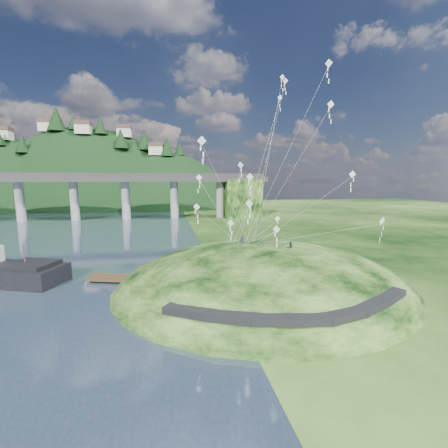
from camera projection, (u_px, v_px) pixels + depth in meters
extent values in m
plane|color=black|center=(198.00, 296.00, 32.54)|extent=(320.00, 320.00, 0.00)
ellipsoid|color=black|center=(263.00, 297.00, 36.14)|extent=(36.00, 32.00, 13.00)
cube|color=black|center=(189.00, 311.00, 24.20)|extent=(4.32, 3.62, 0.71)
cube|color=black|center=(229.00, 316.00, 23.12)|extent=(4.10, 2.97, 0.61)
cube|color=black|center=(270.00, 318.00, 22.69)|extent=(3.85, 2.37, 0.62)
cube|color=black|center=(310.00, 318.00, 22.80)|extent=(3.62, 1.83, 0.66)
cube|color=black|center=(344.00, 314.00, 23.53)|extent=(3.82, 2.27, 0.68)
cube|color=black|center=(370.00, 305.00, 24.99)|extent=(4.11, 2.97, 0.71)
cube|color=black|center=(389.00, 296.00, 27.03)|extent=(4.26, 3.43, 0.66)
cube|color=#2D2B2B|center=(9.00, 179.00, 89.81)|extent=(160.00, 9.00, 1.60)
cube|color=#2D2B2B|center=(8.00, 174.00, 89.61)|extent=(160.00, 0.40, 1.20)
cube|color=#2D2B2B|center=(15.00, 175.00, 93.80)|extent=(160.00, 0.40, 1.20)
cylinder|color=gray|center=(20.00, 201.00, 91.18)|extent=(2.60, 2.60, 13.00)
cylinder|color=gray|center=(74.00, 200.00, 93.98)|extent=(2.60, 2.60, 13.00)
cylinder|color=gray|center=(126.00, 200.00, 96.77)|extent=(2.60, 2.60, 13.00)
cylinder|color=gray|center=(174.00, 199.00, 99.57)|extent=(2.60, 2.60, 13.00)
cylinder|color=gray|center=(220.00, 199.00, 102.36)|extent=(2.60, 2.60, 13.00)
cube|color=black|center=(241.00, 198.00, 103.72)|extent=(12.00, 11.00, 13.00)
ellipsoid|color=black|center=(2.00, 226.00, 136.41)|extent=(84.00, 60.00, 80.00)
ellipsoid|color=black|center=(93.00, 218.00, 148.81)|extent=(96.00, 68.00, 88.00)
ellipsoid|color=black|center=(165.00, 227.00, 147.91)|extent=(76.00, 56.00, 72.00)
cone|color=black|center=(22.00, 144.00, 121.07)|extent=(5.29, 5.29, 6.96)
cone|color=black|center=(56.00, 119.00, 129.54)|extent=(8.01, 8.01, 10.54)
cone|color=black|center=(73.00, 122.00, 130.45)|extent=(4.97, 4.97, 6.54)
cone|color=black|center=(100.00, 125.00, 130.72)|extent=(5.83, 5.83, 7.67)
cone|color=black|center=(121.00, 138.00, 128.38)|extent=(6.47, 6.47, 8.51)
cone|color=black|center=(144.00, 140.00, 136.67)|extent=(7.13, 7.13, 9.38)
cone|color=black|center=(167.00, 146.00, 134.14)|extent=(6.56, 6.56, 8.63)
cone|color=black|center=(179.00, 148.00, 140.68)|extent=(4.88, 4.88, 6.42)
cube|color=beige|center=(3.00, 135.00, 124.48)|extent=(6.00, 5.00, 4.00)
cube|color=#51372E|center=(2.00, 129.00, 124.10)|extent=(6.40, 5.40, 1.60)
cube|color=beige|center=(47.00, 127.00, 132.36)|extent=(6.00, 5.00, 4.00)
cube|color=#51372E|center=(47.00, 121.00, 131.98)|extent=(6.40, 5.40, 1.60)
cube|color=beige|center=(83.00, 130.00, 127.88)|extent=(6.00, 5.00, 4.00)
cube|color=#51372E|center=(83.00, 123.00, 127.50)|extent=(6.40, 5.40, 1.60)
cube|color=beige|center=(124.00, 133.00, 136.62)|extent=(6.00, 5.00, 4.00)
cube|color=#51372E|center=(124.00, 127.00, 136.24)|extent=(6.40, 5.40, 1.60)
cube|color=beige|center=(156.00, 151.00, 134.49)|extent=(6.00, 5.00, 4.00)
cube|color=#51372E|center=(156.00, 145.00, 134.10)|extent=(6.40, 5.40, 1.60)
cube|color=black|center=(31.00, 264.00, 35.98)|extent=(6.28, 5.77, 0.51)
cylinder|color=#2D2B2B|center=(24.00, 255.00, 35.96)|extent=(0.21, 0.21, 2.56)
cube|color=#3C2918|center=(147.00, 279.00, 36.93)|extent=(14.72, 6.30, 0.37)
cylinder|color=#3C2918|center=(98.00, 279.00, 37.58)|extent=(0.31, 0.31, 1.05)
cylinder|color=#3C2918|center=(122.00, 280.00, 37.27)|extent=(0.31, 0.31, 1.05)
cylinder|color=#3C2918|center=(147.00, 281.00, 36.97)|extent=(0.31, 0.31, 1.05)
cylinder|color=#3C2918|center=(172.00, 282.00, 36.66)|extent=(0.31, 0.31, 1.05)
cylinder|color=#3C2918|center=(197.00, 282.00, 36.35)|extent=(0.31, 0.31, 1.05)
imported|color=#242831|center=(242.00, 236.00, 36.43)|extent=(0.72, 0.57, 1.74)
imported|color=#242831|center=(290.00, 241.00, 33.95)|extent=(0.80, 0.67, 1.48)
cube|color=white|center=(231.00, 223.00, 35.40)|extent=(0.72, 0.53, 0.85)
cube|color=white|center=(231.00, 228.00, 35.49)|extent=(0.11, 0.07, 0.49)
cube|color=white|center=(231.00, 233.00, 35.58)|extent=(0.11, 0.07, 0.49)
cube|color=white|center=(231.00, 238.00, 35.66)|extent=(0.11, 0.07, 0.49)
cube|color=white|center=(352.00, 174.00, 27.43)|extent=(0.68, 0.15, 0.68)
cube|color=white|center=(352.00, 180.00, 27.50)|extent=(0.09, 0.03, 0.40)
cube|color=white|center=(352.00, 185.00, 27.57)|extent=(0.09, 0.03, 0.40)
cube|color=white|center=(351.00, 190.00, 27.63)|extent=(0.09, 0.03, 0.40)
cube|color=white|center=(331.00, 104.00, 26.86)|extent=(0.69, 0.15, 0.69)
cube|color=white|center=(330.00, 110.00, 26.93)|extent=(0.09, 0.03, 0.40)
cube|color=white|center=(330.00, 116.00, 26.99)|extent=(0.09, 0.03, 0.40)
cube|color=white|center=(330.00, 121.00, 27.06)|extent=(0.09, 0.03, 0.40)
cube|color=white|center=(241.00, 165.00, 32.05)|extent=(0.47, 0.65, 0.74)
cube|color=white|center=(240.00, 170.00, 32.13)|extent=(0.09, 0.08, 0.45)
cube|color=white|center=(240.00, 175.00, 32.20)|extent=(0.09, 0.08, 0.45)
cube|color=white|center=(240.00, 181.00, 32.28)|extent=(0.09, 0.08, 0.45)
cube|color=white|center=(382.00, 221.00, 29.28)|extent=(0.83, 0.41, 0.87)
cube|color=white|center=(382.00, 228.00, 29.37)|extent=(0.10, 0.09, 0.52)
cube|color=white|center=(381.00, 234.00, 29.46)|extent=(0.10, 0.09, 0.52)
cube|color=white|center=(381.00, 240.00, 29.55)|extent=(0.10, 0.09, 0.52)
cube|color=white|center=(329.00, 63.00, 28.54)|extent=(0.50, 0.60, 0.72)
cube|color=white|center=(329.00, 69.00, 28.62)|extent=(0.09, 0.07, 0.43)
cube|color=white|center=(328.00, 75.00, 28.69)|extent=(0.09, 0.07, 0.43)
cube|color=white|center=(328.00, 81.00, 28.77)|extent=(0.09, 0.07, 0.43)
cube|color=white|center=(282.00, 77.00, 42.10)|extent=(0.77, 0.26, 0.75)
cube|color=white|center=(282.00, 81.00, 42.18)|extent=(0.10, 0.06, 0.45)
cube|color=white|center=(282.00, 85.00, 42.26)|extent=(0.10, 0.06, 0.45)
cube|color=white|center=(282.00, 89.00, 42.34)|extent=(0.10, 0.06, 0.45)
cube|color=white|center=(285.00, 81.00, 42.28)|extent=(0.63, 0.48, 0.75)
cube|color=white|center=(285.00, 85.00, 42.35)|extent=(0.10, 0.06, 0.44)
cube|color=white|center=(285.00, 89.00, 42.43)|extent=(0.10, 0.06, 0.44)
cube|color=white|center=(285.00, 93.00, 42.51)|extent=(0.10, 0.06, 0.44)
cube|color=white|center=(199.00, 178.00, 38.09)|extent=(0.81, 0.22, 0.80)
cube|color=white|center=(199.00, 182.00, 38.17)|extent=(0.11, 0.03, 0.47)
cube|color=white|center=(199.00, 187.00, 38.25)|extent=(0.11, 0.03, 0.47)
cube|color=white|center=(199.00, 191.00, 38.33)|extent=(0.11, 0.03, 0.47)
cube|color=white|center=(197.00, 207.00, 29.37)|extent=(0.63, 0.38, 0.69)
cube|color=white|center=(197.00, 212.00, 29.44)|extent=(0.09, 0.04, 0.41)
cube|color=white|center=(197.00, 217.00, 29.51)|extent=(0.09, 0.04, 0.41)
cube|color=white|center=(197.00, 222.00, 29.58)|extent=(0.09, 0.04, 0.41)
cube|color=white|center=(249.00, 203.00, 29.25)|extent=(0.62, 0.65, 0.85)
cube|color=white|center=(249.00, 210.00, 29.33)|extent=(0.10, 0.08, 0.49)
cube|color=white|center=(249.00, 216.00, 29.42)|extent=(0.10, 0.08, 0.49)
cube|color=white|center=(249.00, 222.00, 29.50)|extent=(0.10, 0.08, 0.49)
cube|color=white|center=(280.00, 98.00, 39.59)|extent=(0.70, 0.19, 0.70)
cube|color=white|center=(280.00, 102.00, 39.66)|extent=(0.09, 0.05, 0.41)
cube|color=white|center=(280.00, 105.00, 39.73)|extent=(0.09, 0.05, 0.41)
cube|color=white|center=(280.00, 109.00, 39.80)|extent=(0.09, 0.05, 0.41)
cube|color=white|center=(277.00, 218.00, 41.16)|extent=(0.77, 0.19, 0.77)
cube|color=white|center=(277.00, 222.00, 41.24)|extent=(0.10, 0.02, 0.45)
cube|color=white|center=(277.00, 226.00, 41.32)|extent=(0.10, 0.02, 0.45)
cube|color=white|center=(277.00, 230.00, 41.40)|extent=(0.10, 0.02, 0.45)
cube|color=white|center=(276.00, 229.00, 31.12)|extent=(0.69, 0.46, 0.78)
cube|color=white|center=(276.00, 235.00, 31.20)|extent=(0.10, 0.05, 0.46)
cube|color=white|center=(276.00, 240.00, 31.28)|extent=(0.10, 0.05, 0.46)
cube|color=white|center=(276.00, 245.00, 31.36)|extent=(0.10, 0.05, 0.46)
cube|color=white|center=(250.00, 177.00, 32.83)|extent=(0.71, 0.53, 0.82)
cube|color=white|center=(250.00, 182.00, 32.92)|extent=(0.11, 0.06, 0.49)
cube|color=white|center=(250.00, 188.00, 33.00)|extent=(0.11, 0.06, 0.49)
cube|color=white|center=(250.00, 193.00, 33.08)|extent=(0.11, 0.06, 0.49)
cube|color=white|center=(202.00, 141.00, 24.47)|extent=(0.74, 0.31, 0.76)
cube|color=white|center=(202.00, 148.00, 24.55)|extent=(0.10, 0.03, 0.45)
cube|color=white|center=(202.00, 154.00, 24.62)|extent=(0.10, 0.03, 0.45)
cube|color=white|center=(202.00, 161.00, 24.70)|extent=(0.10, 0.03, 0.45)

